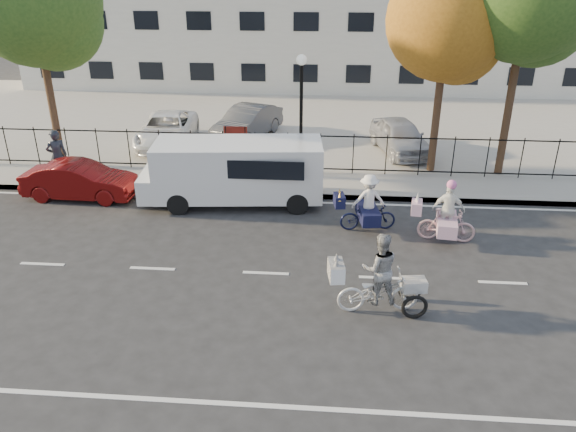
# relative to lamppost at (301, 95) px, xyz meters

# --- Properties ---
(ground) EXTENTS (120.00, 120.00, 0.00)m
(ground) POSITION_rel_lamppost_xyz_m (-0.50, -6.80, -3.11)
(ground) COLOR #333334
(road_markings) EXTENTS (60.00, 9.52, 0.01)m
(road_markings) POSITION_rel_lamppost_xyz_m (-0.50, -6.80, -3.11)
(road_markings) COLOR silver
(road_markings) RESTS_ON ground
(curb) EXTENTS (60.00, 0.10, 0.15)m
(curb) POSITION_rel_lamppost_xyz_m (-0.50, -1.75, -3.04)
(curb) COLOR #A8A399
(curb) RESTS_ON ground
(sidewalk) EXTENTS (60.00, 2.20, 0.15)m
(sidewalk) POSITION_rel_lamppost_xyz_m (-0.50, -0.70, -3.04)
(sidewalk) COLOR #A8A399
(sidewalk) RESTS_ON ground
(parking_lot) EXTENTS (60.00, 15.60, 0.15)m
(parking_lot) POSITION_rel_lamppost_xyz_m (-0.50, 8.20, -3.04)
(parking_lot) COLOR #A8A399
(parking_lot) RESTS_ON ground
(iron_fence) EXTENTS (58.00, 0.06, 1.50)m
(iron_fence) POSITION_rel_lamppost_xyz_m (-0.50, 0.40, -2.21)
(iron_fence) COLOR black
(iron_fence) RESTS_ON sidewalk
(building) EXTENTS (34.00, 10.00, 6.00)m
(building) POSITION_rel_lamppost_xyz_m (-0.50, 18.20, -0.11)
(building) COLOR silver
(building) RESTS_ON ground
(lamppost) EXTENTS (0.36, 0.36, 4.33)m
(lamppost) POSITION_rel_lamppost_xyz_m (0.00, 0.00, 0.00)
(lamppost) COLOR black
(lamppost) RESTS_ON sidewalk
(street_sign) EXTENTS (0.85, 0.06, 1.80)m
(street_sign) POSITION_rel_lamppost_xyz_m (-2.35, 0.00, -1.70)
(street_sign) COLOR black
(street_sign) RESTS_ON sidewalk
(zebra_trike) EXTENTS (2.30, 1.03, 1.96)m
(zebra_trike) POSITION_rel_lamppost_xyz_m (2.26, -8.25, -2.36)
(zebra_trike) COLOR silver
(zebra_trike) RESTS_ON ground
(unicorn_bike) EXTENTS (1.89, 1.33, 1.87)m
(unicorn_bike) POSITION_rel_lamppost_xyz_m (4.41, -4.56, -2.42)
(unicorn_bike) COLOR beige
(unicorn_bike) RESTS_ON ground
(bull_bike) EXTENTS (1.91, 1.33, 1.74)m
(bull_bike) POSITION_rel_lamppost_xyz_m (2.21, -3.99, -2.42)
(bull_bike) COLOR black
(bull_bike) RESTS_ON ground
(white_van) EXTENTS (6.01, 2.45, 2.08)m
(white_van) POSITION_rel_lamppost_xyz_m (-1.99, -2.30, -1.96)
(white_van) COLOR white
(white_van) RESTS_ON ground
(red_sedan) EXTENTS (3.83, 1.46, 1.25)m
(red_sedan) POSITION_rel_lamppost_xyz_m (-7.28, -2.30, -2.49)
(red_sedan) COLOR #590A0A
(red_sedan) RESTS_ON ground
(pedestrian) EXTENTS (0.82, 0.77, 1.89)m
(pedestrian) POSITION_rel_lamppost_xyz_m (-8.48, -1.24, -2.02)
(pedestrian) COLOR black
(pedestrian) RESTS_ON sidewalk
(lot_car_b) EXTENTS (2.52, 4.83, 1.30)m
(lot_car_b) POSITION_rel_lamppost_xyz_m (-5.88, 3.35, -2.31)
(lot_car_b) COLOR white
(lot_car_b) RESTS_ON parking_lot
(lot_car_c) EXTENTS (2.89, 4.46, 1.39)m
(lot_car_c) POSITION_rel_lamppost_xyz_m (-2.62, 4.53, -2.27)
(lot_car_c) COLOR #44464A
(lot_car_c) RESTS_ON parking_lot
(lot_car_d) EXTENTS (2.54, 4.26, 1.36)m
(lot_car_d) POSITION_rel_lamppost_xyz_m (3.87, 3.04, -2.28)
(lot_car_d) COLOR #ADAFB5
(lot_car_d) RESTS_ON parking_lot
(tree_west) EXTENTS (4.61, 4.61, 8.46)m
(tree_west) POSITION_rel_lamppost_xyz_m (-9.11, 0.56, 2.81)
(tree_west) COLOR #442D1D
(tree_west) RESTS_ON ground
(tree_mid) EXTENTS (4.14, 4.14, 7.59)m
(tree_mid) POSITION_rel_lamppost_xyz_m (4.99, 1.08, 2.20)
(tree_mid) COLOR #442D1D
(tree_mid) RESTS_ON ground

